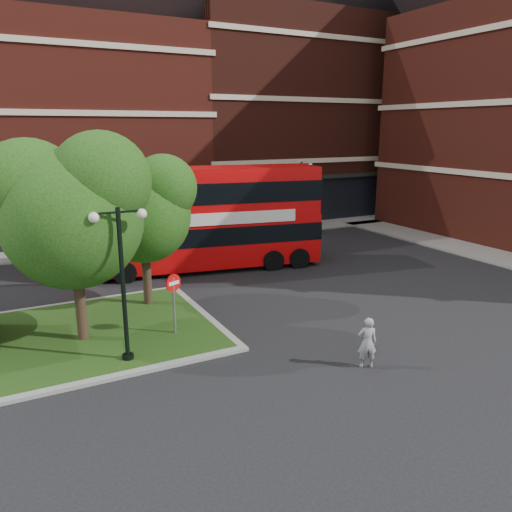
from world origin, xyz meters
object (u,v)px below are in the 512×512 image
bus (203,212)px  woman (367,343)px  car_white (292,225)px  car_silver (115,238)px

bus → woman: 13.05m
woman → car_white: 19.83m
car_white → car_silver: bearing=81.3°
bus → woman: bearing=-78.5°
bus → car_white: bearing=40.9°
woman → car_silver: 19.82m
car_silver → car_white: bearing=-93.5°
woman → car_white: (8.31, 18.00, -0.15)m
bus → car_white: size_ratio=3.08×
car_silver → car_white: size_ratio=0.99×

